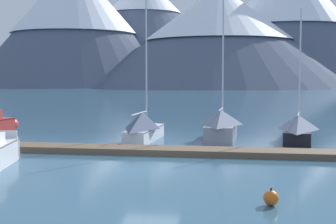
{
  "coord_description": "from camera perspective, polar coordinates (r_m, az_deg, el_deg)",
  "views": [
    {
      "loc": [
        3.61,
        -20.26,
        4.03
      ],
      "look_at": [
        0.0,
        6.0,
        2.0
      ],
      "focal_mm": 51.07,
      "sensor_mm": 36.0,
      "label": 1
    }
  ],
  "objects": [
    {
      "name": "ground_plane",
      "position": [
        20.97,
        -2.25,
        -6.7
      ],
      "size": [
        700.0,
        700.0,
        0.0
      ],
      "primitive_type": "plane",
      "color": "#335B75"
    },
    {
      "name": "mountain_west_summit",
      "position": [
        193.18,
        -11.07,
        10.69
      ],
      "size": [
        80.87,
        80.87,
        47.64
      ],
      "color": "#4C566B",
      "rests_on": "ground"
    },
    {
      "name": "mountain_central_massif",
      "position": [
        212.48,
        -2.9,
        9.85
      ],
      "size": [
        90.36,
        90.36,
        47.35
      ],
      "color": "#4C566B",
      "rests_on": "ground"
    },
    {
      "name": "mountain_shoulder_ridge",
      "position": [
        178.46,
        6.07,
        9.35
      ],
      "size": [
        95.8,
        95.8,
        36.67
      ],
      "color": "#4C566B",
      "rests_on": "ground"
    },
    {
      "name": "mountain_east_summit",
      "position": [
        199.44,
        14.08,
        11.01
      ],
      "size": [
        83.18,
        83.18,
        51.51
      ],
      "color": "#4C566B",
      "rests_on": "ground"
    },
    {
      "name": "dock",
      "position": [
        24.83,
        -0.63,
        -4.62
      ],
      "size": [
        29.85,
        2.52,
        0.3
      ],
      "color": "brown",
      "rests_on": "ground"
    },
    {
      "name": "sailboat_mid_dock_port",
      "position": [
        29.64,
        -2.78,
        -1.73
      ],
      "size": [
        1.87,
        6.52,
        8.89
      ],
      "color": "white",
      "rests_on": "ground"
    },
    {
      "name": "sailboat_mid_dock_starboard",
      "position": [
        30.19,
        6.43,
        -1.58
      ],
      "size": [
        2.16,
        6.71,
        9.33
      ],
      "color": "#93939E",
      "rests_on": "ground"
    },
    {
      "name": "sailboat_far_berth",
      "position": [
        30.92,
        15.31,
        -1.84
      ],
      "size": [
        2.64,
        7.43,
        8.21
      ],
      "color": "black",
      "rests_on": "ground"
    },
    {
      "name": "mooring_buoy_channel_marker",
      "position": [
        15.36,
        12.19,
        -10.0
      ],
      "size": [
        0.48,
        0.48,
        0.56
      ],
      "color": "orange",
      "rests_on": "ground"
    }
  ]
}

